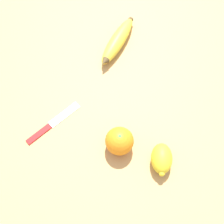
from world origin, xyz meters
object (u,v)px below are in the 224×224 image
at_px(banana, 117,41).
at_px(orange, 119,141).
at_px(lemon, 162,159).
at_px(paring_knife, 51,124).

height_order(banana, orange, orange).
xyz_separation_m(lemon, paring_knife, (-0.32, 0.01, -0.02)).
xyz_separation_m(orange, paring_knife, (-0.20, -0.00, -0.03)).
distance_m(banana, lemon, 0.40).
relative_size(banana, paring_knife, 1.28).
relative_size(orange, paring_knife, 0.46).
bearing_deg(banana, paring_knife, -7.18).
bearing_deg(banana, orange, 27.67).
relative_size(banana, orange, 2.78).
height_order(banana, lemon, lemon).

